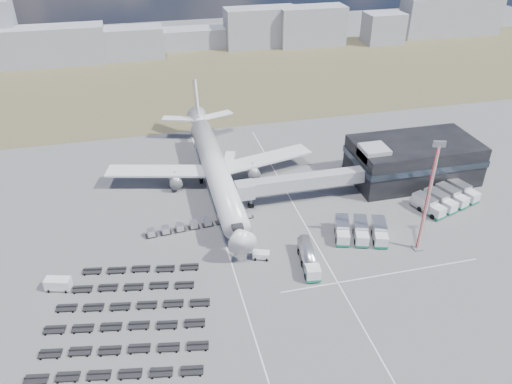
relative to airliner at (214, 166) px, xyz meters
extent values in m
plane|color=#565659|center=(0.00, -32.38, -5.29)|extent=(420.00, 420.00, 0.00)
cube|color=brown|center=(0.00, 77.62, -5.29)|extent=(420.00, 90.00, 0.01)
cube|color=silver|center=(-2.00, -27.38, -5.29)|extent=(0.25, 110.00, 0.01)
cube|color=silver|center=(16.00, -27.38, -5.29)|extent=(0.25, 110.00, 0.01)
cube|color=silver|center=(25.00, -40.38, -5.29)|extent=(40.00, 0.25, 0.01)
cube|color=black|center=(48.00, -8.38, -0.29)|extent=(30.00, 16.00, 10.00)
cube|color=#262D38|center=(48.00, -8.38, 0.91)|extent=(30.40, 16.40, 1.60)
cube|color=#939399|center=(36.00, -10.38, 4.21)|extent=(6.00, 6.00, 3.00)
cube|color=#939399|center=(18.10, -11.88, -0.19)|extent=(29.80, 3.00, 3.00)
cube|color=#939399|center=(4.70, -12.38, -0.19)|extent=(4.00, 3.60, 3.40)
cylinder|color=slate|center=(6.20, -11.88, -2.74)|extent=(0.70, 0.70, 5.10)
cylinder|color=black|center=(6.20, -11.88, -4.84)|extent=(1.40, 0.90, 1.40)
cylinder|color=silver|center=(0.00, -2.38, 0.01)|extent=(5.60, 48.00, 5.60)
cone|color=silver|center=(0.00, -28.88, 0.01)|extent=(5.60, 5.00, 5.60)
cone|color=silver|center=(0.00, 25.62, 0.81)|extent=(5.60, 8.00, 5.60)
cube|color=black|center=(0.00, -26.88, 0.81)|extent=(2.20, 2.00, 0.80)
cube|color=silver|center=(-13.00, 2.62, -1.19)|extent=(25.59, 11.38, 0.50)
cube|color=silver|center=(13.00, 2.62, -1.19)|extent=(25.59, 11.38, 0.50)
cylinder|color=slate|center=(-9.50, 0.62, -2.89)|extent=(3.00, 5.00, 3.00)
cylinder|color=slate|center=(9.50, 0.62, -2.89)|extent=(3.00, 5.00, 3.00)
cube|color=silver|center=(-5.50, 27.62, 1.21)|extent=(9.49, 5.63, 0.35)
cube|color=silver|center=(5.50, 27.62, 1.21)|extent=(9.49, 5.63, 0.35)
cube|color=silver|center=(0.00, 28.62, 6.51)|extent=(0.50, 9.06, 11.45)
cylinder|color=slate|center=(0.00, -23.38, -4.04)|extent=(0.50, 0.50, 2.50)
cylinder|color=slate|center=(-3.20, 1.62, -4.04)|extent=(0.60, 0.60, 2.50)
cylinder|color=slate|center=(3.20, 1.62, -4.04)|extent=(0.60, 0.60, 2.50)
cylinder|color=black|center=(0.00, -23.38, -4.79)|extent=(0.50, 1.20, 1.20)
cube|color=#8F929C|center=(-49.28, 111.58, 2.19)|extent=(45.52, 12.00, 14.96)
cube|color=#8F929C|center=(-14.67, 112.80, 1.02)|extent=(23.67, 12.00, 12.62)
cube|color=#8F929C|center=(14.99, 122.65, -1.06)|extent=(48.31, 12.00, 8.46)
cube|color=#8F929C|center=(40.94, 117.31, 3.17)|extent=(31.72, 12.00, 16.92)
cube|color=#8F929C|center=(63.82, 113.92, 3.22)|extent=(29.95, 12.00, 17.03)
cube|color=#8F929C|center=(97.41, 109.81, 1.41)|extent=(17.36, 12.00, 13.39)
cube|color=#8F929C|center=(135.17, 115.34, 3.75)|extent=(49.24, 12.00, 18.09)
cube|color=silver|center=(11.74, -38.37, -3.70)|extent=(2.96, 2.96, 2.52)
cube|color=#136B4D|center=(11.74, -38.37, -4.69)|extent=(3.09, 3.09, 0.55)
cylinder|color=silver|center=(12.46, -33.04, -3.21)|extent=(3.83, 8.53, 2.74)
cube|color=slate|center=(12.46, -33.04, -4.47)|extent=(3.72, 8.51, 0.38)
cylinder|color=black|center=(12.24, -34.67, -4.74)|extent=(2.99, 1.58, 1.21)
cube|color=silver|center=(4.00, -30.10, -4.56)|extent=(3.66, 2.78, 1.47)
cube|color=silver|center=(-33.77, -29.99, -4.10)|extent=(4.88, 3.18, 2.38)
cube|color=silver|center=(5.19, 7.80, -3.63)|extent=(4.17, 6.69, 2.91)
cube|color=#136B4D|center=(5.19, 7.80, -4.82)|extent=(4.30, 6.82, 0.47)
cube|color=silver|center=(21.19, -29.78, -3.84)|extent=(3.21, 3.13, 2.46)
cube|color=#136B4D|center=(21.19, -29.78, -4.79)|extent=(3.35, 3.28, 0.50)
cube|color=silver|center=(22.41, -26.06, -3.39)|extent=(4.14, 5.72, 2.91)
cube|color=silver|center=(24.80, -30.95, -3.84)|extent=(3.21, 3.13, 2.46)
cube|color=#136B4D|center=(24.80, -30.95, -4.79)|extent=(3.35, 3.28, 0.50)
cube|color=silver|center=(26.02, -27.24, -3.39)|extent=(4.14, 5.72, 2.91)
cube|color=silver|center=(28.42, -32.13, -3.84)|extent=(3.21, 3.13, 2.46)
cube|color=#136B4D|center=(28.42, -32.13, -4.79)|extent=(3.35, 3.28, 0.50)
cube|color=silver|center=(29.63, -28.41, -3.39)|extent=(4.14, 5.72, 2.91)
cube|color=silver|center=(45.06, -25.71, -3.82)|extent=(3.26, 3.18, 2.49)
cube|color=#136B4D|center=(45.06, -25.71, -4.78)|extent=(3.40, 3.33, 0.51)
cube|color=silver|center=(43.81, -21.95, -3.37)|extent=(4.22, 5.80, 2.94)
cube|color=silver|center=(48.71, -24.49, -3.82)|extent=(3.26, 3.18, 2.49)
cube|color=#136B4D|center=(48.71, -24.49, -4.78)|extent=(3.40, 3.33, 0.51)
cube|color=silver|center=(47.46, -20.73, -3.37)|extent=(4.22, 5.80, 2.94)
cube|color=silver|center=(52.36, -23.28, -3.82)|extent=(3.26, 3.18, 2.49)
cube|color=#136B4D|center=(52.36, -23.28, -4.78)|extent=(3.40, 3.33, 0.51)
cube|color=silver|center=(51.11, -19.52, -3.37)|extent=(4.22, 5.80, 2.94)
cube|color=silver|center=(56.02, -22.06, -3.82)|extent=(3.26, 3.18, 2.49)
cube|color=#136B4D|center=(56.02, -22.06, -4.78)|extent=(3.40, 3.33, 0.51)
cube|color=silver|center=(54.77, -18.30, -3.37)|extent=(4.22, 5.80, 2.94)
cube|color=black|center=(-16.53, -17.87, -5.01)|extent=(2.59, 1.74, 0.17)
cube|color=silver|center=(-16.53, -17.87, -4.21)|extent=(1.65, 1.65, 1.42)
cube|color=black|center=(-13.53, -17.57, -5.01)|extent=(2.59, 1.74, 0.17)
cube|color=silver|center=(-13.53, -17.57, -4.21)|extent=(1.65, 1.65, 1.42)
cube|color=black|center=(-10.52, -17.28, -5.01)|extent=(2.59, 1.74, 0.17)
cube|color=silver|center=(-10.52, -17.28, -4.21)|extent=(1.65, 1.65, 1.42)
cube|color=black|center=(-7.51, -16.99, -5.01)|extent=(2.59, 1.74, 0.17)
cube|color=silver|center=(-7.51, -16.99, -4.21)|extent=(1.65, 1.65, 1.42)
cube|color=black|center=(-4.51, -16.70, -5.01)|extent=(2.59, 1.74, 0.17)
cube|color=silver|center=(-4.51, -16.70, -4.21)|extent=(1.65, 1.65, 1.42)
cube|color=black|center=(-1.50, -16.40, -5.01)|extent=(2.59, 1.74, 0.17)
cube|color=silver|center=(-1.50, -16.40, -4.21)|extent=(1.65, 1.65, 1.42)
cube|color=black|center=(1.50, -16.11, -5.01)|extent=(2.59, 1.74, 0.17)
cube|color=silver|center=(1.50, -16.11, -4.21)|extent=(1.65, 1.65, 1.42)
cube|color=black|center=(4.51, -15.82, -5.01)|extent=(2.59, 1.74, 0.17)
cube|color=silver|center=(4.51, -15.82, -4.21)|extent=(1.65, 1.65, 1.42)
cube|color=black|center=(-24.02, -51.83, -4.88)|extent=(27.38, 6.57, 0.83)
cube|color=black|center=(-23.16, -47.09, -4.88)|extent=(27.38, 6.57, 0.83)
cube|color=black|center=(-22.31, -42.35, -4.88)|extent=(27.38, 6.57, 0.83)
cube|color=black|center=(-21.46, -37.61, -4.88)|extent=(27.38, 6.57, 0.83)
cube|color=black|center=(-20.61, -32.87, -4.88)|extent=(22.87, 5.75, 0.83)
cube|color=black|center=(-19.75, -28.13, -4.88)|extent=(22.87, 5.75, 0.83)
cylinder|color=red|center=(35.35, -34.62, 6.27)|extent=(0.65, 0.65, 23.13)
cube|color=slate|center=(35.35, -34.62, 18.12)|extent=(2.29, 1.11, 1.11)
cube|color=#565659|center=(35.35, -34.62, -5.15)|extent=(1.85, 1.85, 0.28)
camera|label=1|loc=(-15.15, -104.32, 57.13)|focal=35.00mm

